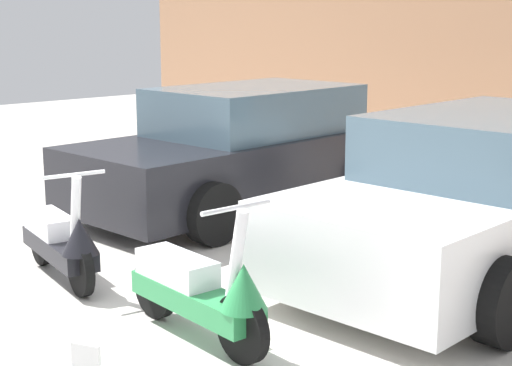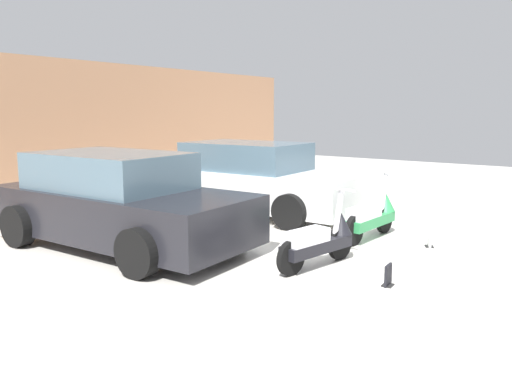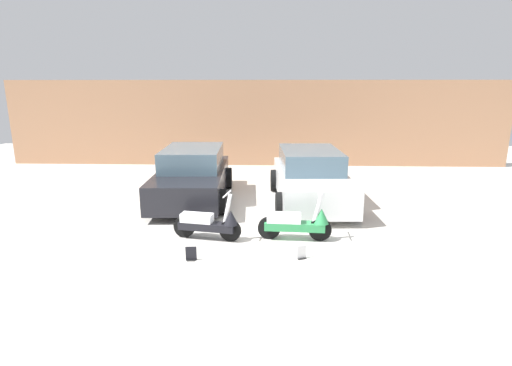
% 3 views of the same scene
% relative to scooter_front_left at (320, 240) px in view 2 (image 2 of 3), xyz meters
% --- Properties ---
extents(ground_plane, '(28.00, 28.00, 0.00)m').
position_rel_scooter_front_left_xyz_m(ground_plane, '(0.62, -0.44, -0.36)').
color(ground_plane, silver).
extents(wall_back, '(19.60, 0.12, 3.31)m').
position_rel_scooter_front_left_xyz_m(wall_back, '(0.62, 7.96, 1.29)').
color(wall_back, tan).
rests_on(wall_back, ground_plane).
extents(scooter_front_left, '(1.44, 0.58, 1.01)m').
position_rel_scooter_front_left_xyz_m(scooter_front_left, '(0.00, 0.00, 0.00)').
color(scooter_front_left, black).
rests_on(scooter_front_left, ground_plane).
extents(scooter_front_right, '(1.52, 0.55, 1.06)m').
position_rel_scooter_front_left_xyz_m(scooter_front_right, '(1.81, 0.05, 0.02)').
color(scooter_front_right, black).
rests_on(scooter_front_right, ground_plane).
extents(car_rear_left, '(2.19, 4.28, 1.43)m').
position_rel_scooter_front_left_xyz_m(car_rear_left, '(-0.92, 2.98, 0.32)').
color(car_rear_left, black).
rests_on(car_rear_left, ground_plane).
extents(car_rear_center, '(2.18, 4.26, 1.42)m').
position_rel_scooter_front_left_xyz_m(car_rear_center, '(2.32, 2.83, 0.32)').
color(car_rear_center, white).
rests_on(car_rear_center, ground_plane).
extents(placard_near_left_scooter, '(0.20, 0.13, 0.26)m').
position_rel_scooter_front_left_xyz_m(placard_near_left_scooter, '(-0.19, -1.03, -0.25)').
color(placard_near_left_scooter, black).
rests_on(placard_near_left_scooter, ground_plane).
extents(placard_near_right_scooter, '(0.20, 0.18, 0.26)m').
position_rel_scooter_front_left_xyz_m(placard_near_right_scooter, '(1.82, -0.88, -0.25)').
color(placard_near_right_scooter, black).
rests_on(placard_near_right_scooter, ground_plane).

